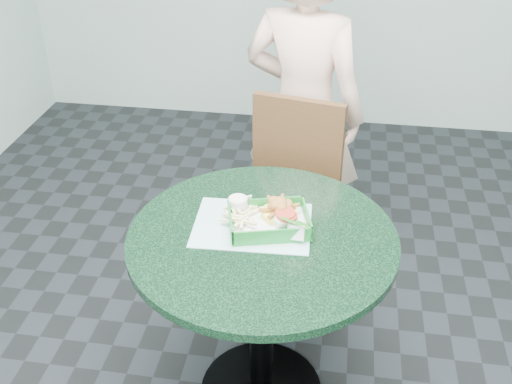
# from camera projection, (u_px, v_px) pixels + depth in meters

# --- Properties ---
(cafe_table) EXTENTS (0.89, 0.89, 0.75)m
(cafe_table) POSITION_uv_depth(u_px,v_px,m) (262.00, 279.00, 2.06)
(cafe_table) COLOR black
(cafe_table) RESTS_ON floor
(dining_chair) EXTENTS (0.40, 0.40, 0.93)m
(dining_chair) POSITION_uv_depth(u_px,v_px,m) (294.00, 192.00, 2.61)
(dining_chair) COLOR brown
(dining_chair) RESTS_ON floor
(diner_person) EXTENTS (0.68, 0.54, 1.62)m
(diner_person) POSITION_uv_depth(u_px,v_px,m) (303.00, 107.00, 2.69)
(diner_person) COLOR beige
(diner_person) RESTS_ON floor
(placemat) EXTENTS (0.40, 0.31, 0.00)m
(placemat) POSITION_uv_depth(u_px,v_px,m) (252.00, 230.00, 2.01)
(placemat) COLOR #93C7C2
(placemat) RESTS_ON cafe_table
(food_basket) EXTENTS (0.26, 0.19, 0.05)m
(food_basket) POSITION_uv_depth(u_px,v_px,m) (269.00, 228.00, 1.99)
(food_basket) COLOR #187629
(food_basket) RESTS_ON placemat
(crab_sandwich) EXTENTS (0.12, 0.12, 0.07)m
(crab_sandwich) POSITION_uv_depth(u_px,v_px,m) (283.00, 214.00, 2.00)
(crab_sandwich) COLOR #F1CE50
(crab_sandwich) RESTS_ON food_basket
(fries_pile) EXTENTS (0.12, 0.13, 0.05)m
(fries_pile) POSITION_uv_depth(u_px,v_px,m) (245.00, 214.00, 2.02)
(fries_pile) COLOR beige
(fries_pile) RESTS_ON food_basket
(sauce_ramekin) EXTENTS (0.06, 0.06, 0.04)m
(sauce_ramekin) POSITION_uv_depth(u_px,v_px,m) (245.00, 203.00, 2.05)
(sauce_ramekin) COLOR silver
(sauce_ramekin) RESTS_ON food_basket
(garnish_cup) EXTENTS (0.12, 0.12, 0.05)m
(garnish_cup) POSITION_uv_depth(u_px,v_px,m) (287.00, 227.00, 1.95)
(garnish_cup) COLOR silver
(garnish_cup) RESTS_ON food_basket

